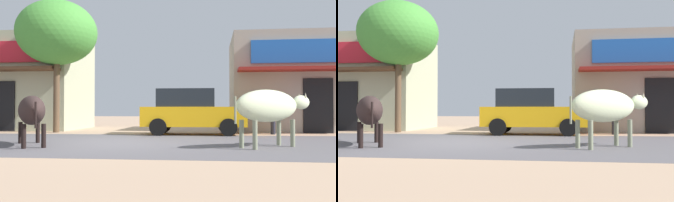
# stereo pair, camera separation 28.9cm
# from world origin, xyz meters

# --- Properties ---
(ground) EXTENTS (80.00, 80.00, 0.00)m
(ground) POSITION_xyz_m (0.00, 0.00, 0.00)
(ground) COLOR tan
(asphalt_road) EXTENTS (72.00, 6.67, 0.00)m
(asphalt_road) POSITION_xyz_m (0.00, 0.00, 0.00)
(asphalt_road) COLOR #5C585C
(asphalt_road) RESTS_ON ground
(storefront_left_cafe) EXTENTS (7.46, 4.96, 4.28)m
(storefront_left_cafe) POSITION_xyz_m (-7.14, 6.95, 2.14)
(storefront_left_cafe) COLOR #AAAC8B
(storefront_left_cafe) RESTS_ON ground
(storefront_right_club) EXTENTS (6.49, 4.96, 4.04)m
(storefront_right_club) POSITION_xyz_m (6.78, 6.94, 2.03)
(storefront_right_club) COLOR #A39688
(storefront_right_club) RESTS_ON ground
(roadside_tree) EXTENTS (3.19, 3.19, 5.24)m
(roadside_tree) POSITION_xyz_m (-3.45, 4.27, 3.95)
(roadside_tree) COLOR brown
(roadside_tree) RESTS_ON ground
(parked_hatchback_car) EXTENTS (3.72, 1.86, 1.64)m
(parked_hatchback_car) POSITION_xyz_m (1.92, 3.68, 0.84)
(parked_hatchback_car) COLOR #F7AF14
(parked_hatchback_car) RESTS_ON ground
(cow_near_brown) EXTENTS (1.82, 2.63, 1.25)m
(cow_near_brown) POSITION_xyz_m (-1.87, -0.96, 0.87)
(cow_near_brown) COLOR #302220
(cow_near_brown) RESTS_ON ground
(cow_far_dark) EXTENTS (2.21, 1.91, 1.38)m
(cow_far_dark) POSITION_xyz_m (4.04, -0.78, 0.98)
(cow_far_dark) COLOR beige
(cow_far_dark) RESTS_ON ground
(pedestrian_by_shop) EXTENTS (0.32, 0.61, 1.59)m
(pedestrian_by_shop) POSITION_xyz_m (4.88, 4.10, 0.93)
(pedestrian_by_shop) COLOR #262633
(pedestrian_by_shop) RESTS_ON ground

